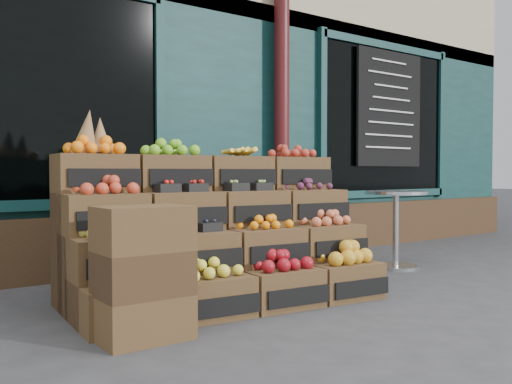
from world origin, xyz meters
TOP-DOWN VIEW (x-y plane):
  - ground at (0.00, 0.00)m, footprint 60.00×60.00m
  - shop_facade at (0.00, 5.11)m, footprint 12.00×6.24m
  - crate_display at (-0.63, 0.66)m, footprint 2.49×1.41m
  - spare_crates at (-1.58, 0.00)m, footprint 0.55×0.39m
  - bistro_table at (1.69, 0.75)m, footprint 0.65×0.65m

SIDE VIEW (x-z plane):
  - ground at x=0.00m, z-range 0.00..0.00m
  - spare_crates at x=-1.58m, z-range 0.00..0.81m
  - crate_display at x=-0.63m, z-range -0.28..1.20m
  - bistro_table at x=1.69m, z-range 0.10..0.92m
  - shop_facade at x=0.00m, z-range 0.00..4.80m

